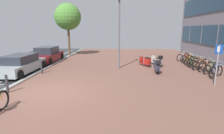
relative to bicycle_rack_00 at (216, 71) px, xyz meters
name	(u,v)px	position (x,y,z in m)	size (l,w,h in m)	color
ground	(80,93)	(-8.12, -3.35, -0.38)	(21.00, 40.00, 0.13)	#262829
bicycle_rack_00	(216,71)	(0.00, 0.00, 0.00)	(1.26, 0.74, 1.02)	black
bicycle_rack_01	(211,69)	(0.02, 0.64, -0.02)	(1.29, 0.56, 0.96)	black
bicycle_rack_02	(206,67)	(-0.01, 1.28, 0.00)	(1.37, 0.56, 1.03)	black
bicycle_rack_03	(199,65)	(-0.21, 1.93, 0.00)	(1.34, 0.64, 1.02)	black
bicycle_rack_04	(196,64)	(-0.16, 2.57, -0.01)	(1.35, 0.53, 1.00)	black
bicycle_rack_05	(192,62)	(-0.21, 3.21, -0.01)	(1.21, 0.73, 0.98)	black
bicycle_rack_06	(189,61)	(-0.20, 3.85, -0.03)	(1.13, 0.71, 0.93)	black
bicycle_rack_07	(189,60)	(-0.01, 4.50, -0.01)	(1.30, 0.57, 0.98)	black
bicycle_rack_08	(186,58)	(0.01, 5.14, -0.01)	(1.32, 0.64, 1.00)	black
bicycle_rack_09	(183,57)	(-0.10, 5.78, -0.01)	(1.34, 0.58, 1.00)	black
scooter_near	(157,67)	(-3.59, 0.81, 0.09)	(0.52, 1.85, 1.00)	black
scooter_mid	(146,62)	(-4.02, 3.07, 0.05)	(0.91, 1.56, 0.80)	black
scooter_far	(157,61)	(-3.06, 3.21, 0.08)	(0.78, 1.85, 0.97)	black
parked_car_near	(20,64)	(-13.08, 0.40, 0.27)	(1.92, 4.41, 1.30)	#9FA9AC
parked_car_far	(47,55)	(-12.95, 4.70, 0.30)	(1.93, 4.18, 1.42)	maroon
parking_sign	(218,61)	(-1.09, -2.01, 1.03)	(0.40, 0.07, 2.22)	gray
lamp_post	(119,30)	(-6.27, 2.25, 2.60)	(0.20, 0.52, 5.29)	slate
street_tree	(68,17)	(-11.98, 8.78, 4.01)	(2.92, 2.92, 5.85)	brown
bollard_near	(7,84)	(-11.60, -3.47, 0.08)	(0.12, 0.12, 0.88)	#38383D
bollard_far	(42,67)	(-11.60, 0.36, 0.08)	(0.12, 0.12, 0.88)	#38383D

